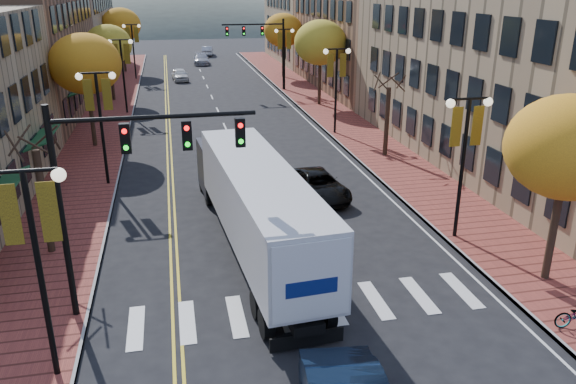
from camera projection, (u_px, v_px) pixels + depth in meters
ground at (321, 343)px, 16.94m from camera, size 200.00×200.00×0.00m
sidewalk_left at (107, 118)px, 44.97m from camera, size 4.00×85.00×0.15m
sidewalk_right at (324, 108)px, 48.45m from camera, size 4.00×85.00×0.15m
building_left_far at (55, 31)px, 67.91m from camera, size 12.00×26.00×9.50m
building_right_near at (559, 33)px, 32.57m from camera, size 15.00×28.00×15.00m
building_right_mid at (390, 38)px, 57.28m from camera, size 15.00×24.00×10.00m
building_right_far at (330, 20)px, 77.28m from camera, size 15.00×20.00×11.00m
tree_left_a at (44, 202)px, 21.74m from camera, size 0.28×0.28×4.20m
tree_left_b at (85, 64)px, 35.30m from camera, size 4.48×4.48×7.21m
tree_left_c at (108, 45)px, 50.10m from camera, size 4.16×4.16×6.69m
tree_left_d at (121, 25)px, 66.41m from camera, size 4.61×4.61×7.42m
tree_right_a at (568, 148)px, 18.75m from camera, size 4.16×4.16×6.69m
tree_right_b at (387, 122)px, 34.40m from camera, size 0.28×0.28×4.20m
tree_right_c at (320, 43)px, 47.95m from camera, size 4.48×4.48×7.21m
tree_right_d at (283, 30)px, 62.68m from camera, size 4.35×4.35×7.00m
lamp_left_a at (34, 236)px, 13.99m from camera, size 1.96×0.36×6.05m
lamp_left_b at (99, 107)px, 28.66m from camera, size 1.96×0.36×6.05m
lamp_left_c at (122, 62)px, 45.16m from camera, size 1.96×0.36×6.05m
lamp_left_d at (133, 41)px, 61.66m from camera, size 1.96×0.36×6.05m
lamp_right_a at (465, 141)px, 22.39m from camera, size 1.96×0.36×6.05m
lamp_right_b at (336, 74)px, 38.90m from camera, size 1.96×0.36×6.05m
lamp_right_c at (284, 47)px, 55.40m from camera, size 1.96×0.36×6.05m
traffic_mast_near at (123, 170)px, 16.91m from camera, size 6.10×0.35×7.00m
traffic_mast_far at (264, 41)px, 54.78m from camera, size 6.10×0.34×7.00m
semi_truck at (252, 197)px, 22.30m from camera, size 3.56×15.35×3.80m
black_suv at (318, 185)px, 28.25m from camera, size 2.75×5.00×1.33m
car_far_white at (180, 75)px, 62.35m from camera, size 1.94×4.07×1.34m
car_far_silver at (201, 59)px, 75.21m from camera, size 2.16×4.91×1.40m
car_far_oncoming at (207, 51)px, 83.96m from camera, size 2.05×4.45×1.41m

